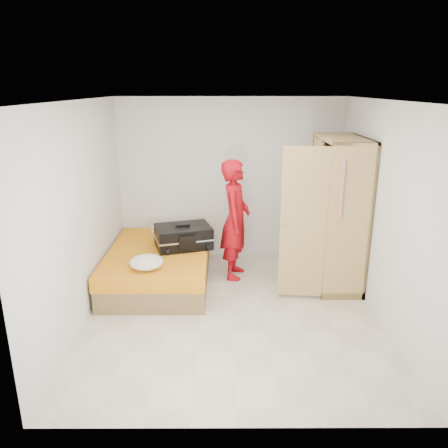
{
  "coord_description": "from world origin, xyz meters",
  "views": [
    {
      "loc": [
        -0.12,
        -4.98,
        2.75
      ],
      "look_at": [
        -0.1,
        0.54,
        1.0
      ],
      "focal_mm": 35.0,
      "sensor_mm": 36.0,
      "label": 1
    }
  ],
  "objects_px": {
    "bed": "(159,266)",
    "person": "(235,220)",
    "wardrobe": "(335,217)",
    "suitcase": "(183,237)",
    "round_cushion": "(147,262)"
  },
  "relations": [
    {
      "from": "wardrobe",
      "to": "round_cushion",
      "type": "height_order",
      "value": "wardrobe"
    },
    {
      "from": "person",
      "to": "round_cushion",
      "type": "height_order",
      "value": "person"
    },
    {
      "from": "bed",
      "to": "suitcase",
      "type": "bearing_deg",
      "value": 19.63
    },
    {
      "from": "round_cushion",
      "to": "wardrobe",
      "type": "bearing_deg",
      "value": 13.84
    },
    {
      "from": "wardrobe",
      "to": "suitcase",
      "type": "xyz_separation_m",
      "value": [
        -2.15,
        0.17,
        -0.34
      ]
    },
    {
      "from": "person",
      "to": "suitcase",
      "type": "xyz_separation_m",
      "value": [
        -0.76,
        -0.09,
        -0.23
      ]
    },
    {
      "from": "wardrobe",
      "to": "person",
      "type": "xyz_separation_m",
      "value": [
        -1.39,
        0.26,
        -0.11
      ]
    },
    {
      "from": "bed",
      "to": "wardrobe",
      "type": "xyz_separation_m",
      "value": [
        2.5,
        -0.04,
        0.75
      ]
    },
    {
      "from": "suitcase",
      "to": "round_cushion",
      "type": "relative_size",
      "value": 2.13
    },
    {
      "from": "bed",
      "to": "round_cushion",
      "type": "bearing_deg",
      "value": -94.56
    },
    {
      "from": "bed",
      "to": "person",
      "type": "relative_size",
      "value": 1.14
    },
    {
      "from": "bed",
      "to": "wardrobe",
      "type": "bearing_deg",
      "value": -0.94
    },
    {
      "from": "person",
      "to": "wardrobe",
      "type": "bearing_deg",
      "value": -91.97
    },
    {
      "from": "wardrobe",
      "to": "suitcase",
      "type": "distance_m",
      "value": 2.18
    },
    {
      "from": "bed",
      "to": "suitcase",
      "type": "relative_size",
      "value": 2.17
    }
  ]
}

